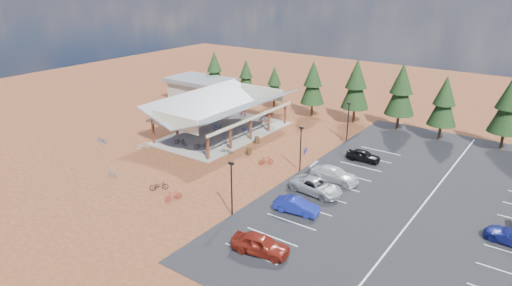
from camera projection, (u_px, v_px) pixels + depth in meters
name	position (u px, v px, depth m)	size (l,w,h in m)	color
ground	(253.00, 166.00, 51.57)	(140.00, 140.00, 0.00)	#572D17
asphalt_lot	(426.00, 201.00, 43.74)	(27.00, 44.00, 0.04)	black
concrete_pad	(224.00, 133.00, 62.35)	(10.60, 18.60, 0.10)	gray
bike_pavilion	(223.00, 106.00, 61.03)	(11.65, 19.40, 4.97)	#542D18
outbuilding	(201.00, 89.00, 77.68)	(11.00, 7.00, 3.90)	#ADA593
lamp_post_0	(232.00, 185.00, 40.19)	(0.50, 0.25, 5.14)	black
lamp_post_1	(301.00, 146.00, 49.33)	(0.50, 0.25, 5.14)	black
lamp_post_2	(348.00, 119.00, 58.46)	(0.50, 0.25, 5.14)	black
trash_bin_0	(249.00, 151.00, 54.88)	(0.60, 0.60, 0.90)	#3D2A15
trash_bin_1	(257.00, 140.00, 58.42)	(0.60, 0.60, 0.90)	#3D2A15
pine_0	(214.00, 69.00, 79.75)	(3.37, 3.37, 7.86)	#382314
pine_1	(246.00, 76.00, 77.32)	(3.00, 3.00, 6.99)	#382314
pine_2	(274.00, 83.00, 72.91)	(2.90, 2.90, 6.75)	#382314
pine_3	(313.00, 83.00, 68.03)	(3.64, 3.64, 8.49)	#382314
pine_4	(356.00, 85.00, 64.80)	(3.99, 3.99, 9.30)	#382314
pine_5	(401.00, 90.00, 61.78)	(4.01, 4.01, 9.35)	#382314
pine_6	(444.00, 101.00, 58.13)	(3.65, 3.65, 8.50)	#382314
pine_7	(509.00, 105.00, 54.62)	(4.01, 4.01, 9.35)	#382314
bike_0	(180.00, 141.00, 57.63)	(0.63, 1.80, 0.95)	black
bike_1	(190.00, 131.00, 61.35)	(0.50, 1.75, 1.05)	gray
bike_2	(218.00, 127.00, 63.04)	(0.64, 1.83, 0.96)	navy
bike_3	(243.00, 113.00, 69.55)	(0.42, 1.49, 0.90)	maroon
bike_4	(201.00, 146.00, 56.05)	(0.66, 1.90, 1.00)	black
bike_5	(221.00, 135.00, 59.98)	(0.46, 1.62, 0.97)	gray
bike_6	(246.00, 129.00, 62.30)	(0.54, 1.54, 0.81)	navy
bike_7	(263.00, 120.00, 65.79)	(0.48, 1.69, 1.02)	maroon
bike_9	(143.00, 145.00, 56.57)	(0.46, 1.63, 0.98)	#A1A5A9
bike_10	(102.00, 140.00, 58.50)	(0.57, 1.65, 0.87)	#26549B
bike_11	(173.00, 195.00, 43.62)	(0.51, 1.82, 1.09)	maroon
bike_12	(159.00, 186.00, 45.78)	(0.65, 1.87, 0.98)	black
bike_13	(113.00, 173.00, 48.76)	(0.47, 1.67, 1.00)	gray
bike_14	(306.00, 150.00, 55.29)	(0.57, 1.62, 0.85)	#202199
bike_15	(266.00, 161.00, 51.86)	(0.49, 1.72, 1.03)	maroon
bike_16	(227.00, 150.00, 55.14)	(0.53, 1.53, 0.80)	black
car_0	(261.00, 244.00, 35.26)	(1.87, 4.64, 1.58)	maroon
car_1	(296.00, 206.00, 41.31)	(1.45, 4.16, 1.37)	navy
car_2	(316.00, 186.00, 44.96)	(2.48, 5.38, 1.50)	#A0A3A7
car_3	(334.00, 174.00, 47.62)	(2.11, 5.18, 1.50)	silver
car_4	(363.00, 155.00, 52.82)	(1.57, 3.89, 1.33)	black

